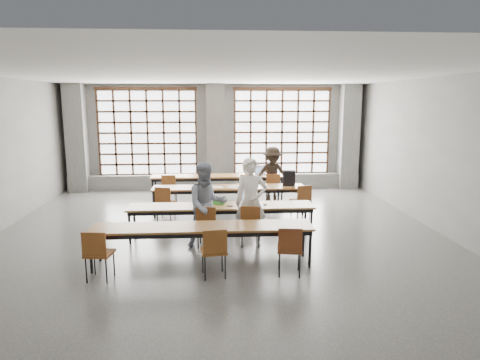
% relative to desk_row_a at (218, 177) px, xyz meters
% --- Properties ---
extents(floor, '(11.00, 11.00, 0.00)m').
position_rel_desk_row_a_xyz_m(floor, '(-0.04, -3.78, -0.66)').
color(floor, '#494946').
rests_on(floor, ground).
extents(ceiling, '(11.00, 11.00, 0.00)m').
position_rel_desk_row_a_xyz_m(ceiling, '(-0.04, -3.78, 2.84)').
color(ceiling, silver).
rests_on(ceiling, floor).
extents(wall_back, '(10.00, 0.00, 10.00)m').
position_rel_desk_row_a_xyz_m(wall_back, '(-0.04, 1.72, 1.09)').
color(wall_back, slate).
rests_on(wall_back, floor).
extents(wall_front, '(10.00, 0.00, 10.00)m').
position_rel_desk_row_a_xyz_m(wall_front, '(-0.04, -9.28, 1.09)').
color(wall_front, slate).
rests_on(wall_front, floor).
extents(wall_right, '(0.00, 11.00, 11.00)m').
position_rel_desk_row_a_xyz_m(wall_right, '(4.96, -3.78, 1.09)').
color(wall_right, slate).
rests_on(wall_right, floor).
extents(column_left, '(0.60, 0.55, 3.50)m').
position_rel_desk_row_a_xyz_m(column_left, '(-4.54, 1.44, 1.09)').
color(column_left, '#565653').
rests_on(column_left, floor).
extents(column_mid, '(0.60, 0.55, 3.50)m').
position_rel_desk_row_a_xyz_m(column_mid, '(-0.04, 1.44, 1.09)').
color(column_mid, '#565653').
rests_on(column_mid, floor).
extents(column_right, '(0.60, 0.55, 3.50)m').
position_rel_desk_row_a_xyz_m(column_right, '(4.46, 1.44, 1.09)').
color(column_right, '#565653').
rests_on(column_right, floor).
extents(window_left, '(3.32, 0.12, 3.00)m').
position_rel_desk_row_a_xyz_m(window_left, '(-2.29, 1.64, 1.24)').
color(window_left, white).
rests_on(window_left, wall_back).
extents(window_right, '(3.32, 0.12, 3.00)m').
position_rel_desk_row_a_xyz_m(window_right, '(2.21, 1.64, 1.24)').
color(window_right, white).
rests_on(window_right, wall_back).
extents(sill_ledge, '(9.80, 0.35, 0.50)m').
position_rel_desk_row_a_xyz_m(sill_ledge, '(-0.04, 1.52, -0.41)').
color(sill_ledge, '#565653').
rests_on(sill_ledge, floor).
extents(desk_row_a, '(4.00, 0.70, 0.73)m').
position_rel_desk_row_a_xyz_m(desk_row_a, '(0.00, 0.00, 0.00)').
color(desk_row_a, brown).
rests_on(desk_row_a, floor).
extents(desk_row_b, '(4.00, 0.70, 0.73)m').
position_rel_desk_row_a_xyz_m(desk_row_b, '(0.27, -1.75, 0.00)').
color(desk_row_b, brown).
rests_on(desk_row_b, floor).
extents(desk_row_c, '(4.00, 0.70, 0.73)m').
position_rel_desk_row_a_xyz_m(desk_row_c, '(0.02, -3.77, 0.00)').
color(desk_row_c, brown).
rests_on(desk_row_c, floor).
extents(desk_row_d, '(4.00, 0.70, 0.73)m').
position_rel_desk_row_a_xyz_m(desk_row_d, '(-0.36, -5.30, 0.00)').
color(desk_row_d, brown).
rests_on(desk_row_d, floor).
extents(chair_back_left, '(0.43, 0.44, 0.88)m').
position_rel_desk_row_a_xyz_m(chair_back_left, '(-1.40, -0.63, -0.13)').
color(chair_back_left, maroon).
rests_on(chair_back_left, floor).
extents(chair_back_mid, '(0.48, 0.49, 0.88)m').
position_rel_desk_row_a_xyz_m(chair_back_mid, '(0.81, -0.63, -0.13)').
color(chair_back_mid, brown).
rests_on(chair_back_mid, floor).
extents(chair_back_right, '(0.46, 0.46, 0.88)m').
position_rel_desk_row_a_xyz_m(chair_back_right, '(1.59, -0.63, -0.13)').
color(chair_back_right, brown).
rests_on(chair_back_right, floor).
extents(chair_mid_left, '(0.51, 0.51, 0.88)m').
position_rel_desk_row_a_xyz_m(chair_mid_left, '(-1.35, -2.37, -0.13)').
color(chair_mid_left, brown).
rests_on(chair_mid_left, floor).
extents(chair_mid_centre, '(0.44, 0.45, 0.88)m').
position_rel_desk_row_a_xyz_m(chair_mid_centre, '(0.66, -2.37, -0.13)').
color(chair_mid_centre, brown).
rests_on(chair_mid_centre, floor).
extents(chair_mid_right, '(0.53, 0.53, 0.88)m').
position_rel_desk_row_a_xyz_m(chair_mid_right, '(2.09, -2.37, -0.13)').
color(chair_mid_right, brown).
rests_on(chair_mid_right, floor).
extents(chair_front_left, '(0.46, 0.47, 0.88)m').
position_rel_desk_row_a_xyz_m(chair_front_left, '(-0.29, -4.39, -0.13)').
color(chair_front_left, brown).
rests_on(chair_front_left, floor).
extents(chair_front_right, '(0.49, 0.49, 0.88)m').
position_rel_desk_row_a_xyz_m(chair_front_right, '(0.60, -4.39, -0.13)').
color(chair_front_right, brown).
rests_on(chair_front_right, floor).
extents(chair_near_left, '(0.47, 0.48, 0.88)m').
position_rel_desk_row_a_xyz_m(chair_near_left, '(-2.07, -5.92, -0.13)').
color(chair_near_left, brown).
rests_on(chair_near_left, floor).
extents(chair_near_mid, '(0.47, 0.47, 0.88)m').
position_rel_desk_row_a_xyz_m(chair_near_mid, '(-0.15, -5.92, -0.13)').
color(chair_near_mid, brown).
rests_on(chair_near_mid, floor).
extents(chair_near_right, '(0.47, 0.48, 0.88)m').
position_rel_desk_row_a_xyz_m(chair_near_right, '(1.13, -5.92, -0.13)').
color(chair_near_right, brown).
rests_on(chair_near_right, floor).
extents(student_male, '(0.68, 0.47, 1.82)m').
position_rel_desk_row_a_xyz_m(student_male, '(0.62, -4.27, 0.25)').
color(student_male, white).
rests_on(student_male, floor).
extents(student_female, '(0.99, 0.85, 1.74)m').
position_rel_desk_row_a_xyz_m(student_female, '(-0.28, -4.27, 0.21)').
color(student_female, navy).
rests_on(student_female, floor).
extents(student_back, '(1.09, 0.66, 1.63)m').
position_rel_desk_row_a_xyz_m(student_back, '(1.60, -0.50, 0.15)').
color(student_back, black).
rests_on(student_back, floor).
extents(laptop_front, '(0.46, 0.44, 0.26)m').
position_rel_desk_row_a_xyz_m(laptop_front, '(0.60, -3.66, 0.13)').
color(laptop_front, '#B2B2B6').
rests_on(laptop_front, desk_row_c).
extents(laptop_back, '(0.44, 0.41, 0.26)m').
position_rel_desk_row_a_xyz_m(laptop_back, '(1.33, 0.11, 0.13)').
color(laptop_back, '#BCBCC2').
rests_on(laptop_back, desk_row_a).
extents(mouse, '(0.11, 0.08, 0.04)m').
position_rel_desk_row_a_xyz_m(mouse, '(0.97, -3.79, 0.08)').
color(mouse, white).
rests_on(mouse, desk_row_c).
extents(green_box, '(0.27, 0.16, 0.09)m').
position_rel_desk_row_a_xyz_m(green_box, '(-0.03, -3.69, 0.11)').
color(green_box, green).
rests_on(green_box, desk_row_c).
extents(phone, '(0.13, 0.06, 0.01)m').
position_rel_desk_row_a_xyz_m(phone, '(0.20, -3.87, 0.07)').
color(phone, black).
rests_on(phone, desk_row_c).
extents(paper_sheet_b, '(0.36, 0.31, 0.00)m').
position_rel_desk_row_a_xyz_m(paper_sheet_b, '(-0.03, -1.80, 0.07)').
color(paper_sheet_b, silver).
rests_on(paper_sheet_b, desk_row_b).
extents(paper_sheet_c, '(0.36, 0.32, 0.00)m').
position_rel_desk_row_a_xyz_m(paper_sheet_c, '(0.37, -1.75, 0.07)').
color(paper_sheet_c, silver).
rests_on(paper_sheet_c, desk_row_b).
extents(backpack, '(0.34, 0.23, 0.40)m').
position_rel_desk_row_a_xyz_m(backpack, '(1.87, -1.70, 0.27)').
color(backpack, black).
rests_on(backpack, desk_row_b).
extents(plastic_bag, '(0.27, 0.23, 0.29)m').
position_rel_desk_row_a_xyz_m(plastic_bag, '(0.90, 0.05, 0.21)').
color(plastic_bag, white).
rests_on(plastic_bag, desk_row_a).
extents(red_pouch, '(0.22, 0.15, 0.06)m').
position_rel_desk_row_a_xyz_m(red_pouch, '(-2.06, -5.85, -0.16)').
color(red_pouch, '#B3161D').
rests_on(red_pouch, chair_near_left).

